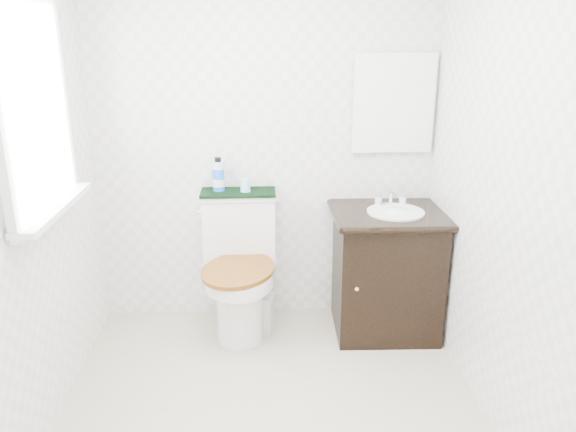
{
  "coord_description": "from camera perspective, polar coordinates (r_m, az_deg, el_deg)",
  "views": [
    {
      "loc": [
        -0.04,
        -2.38,
        1.89
      ],
      "look_at": [
        0.12,
        0.75,
        0.85
      ],
      "focal_mm": 35.0,
      "sensor_mm": 36.0,
      "label": 1
    }
  ],
  "objects": [
    {
      "name": "cup",
      "position": [
        3.58,
        -4.35,
        3.14
      ],
      "size": [
        0.07,
        0.07,
        0.08
      ],
      "primitive_type": "cone",
      "color": "#8FC7EB",
      "rests_on": "towel"
    },
    {
      "name": "soap_bar",
      "position": [
        3.64,
        9.58,
        1.14
      ],
      "size": [
        0.07,
        0.04,
        0.02
      ],
      "primitive_type": "ellipsoid",
      "color": "#186975",
      "rests_on": "vanity"
    },
    {
      "name": "toilet",
      "position": [
        3.66,
        -4.93,
        -5.93
      ],
      "size": [
        0.55,
        0.71,
        0.9
      ],
      "color": "white",
      "rests_on": "floor"
    },
    {
      "name": "window",
      "position": [
        2.84,
        -24.57,
        9.86
      ],
      "size": [
        0.02,
        0.7,
        0.9
      ],
      "primitive_type": "cube",
      "color": "white",
      "rests_on": "wall_left"
    },
    {
      "name": "vanity",
      "position": [
        3.68,
        9.98,
        -5.3
      ],
      "size": [
        0.69,
        0.6,
        0.92
      ],
      "color": "black",
      "rests_on": "floor"
    },
    {
      "name": "wall_right",
      "position": [
        2.73,
        21.88,
        2.36
      ],
      "size": [
        0.0,
        2.4,
        2.4
      ],
      "primitive_type": "plane",
      "rotation": [
        1.57,
        0.0,
        -1.57
      ],
      "color": "white",
      "rests_on": "ground"
    },
    {
      "name": "wall_left",
      "position": [
        2.69,
        -26.03,
        1.61
      ],
      "size": [
        0.0,
        2.4,
        2.4
      ],
      "primitive_type": "plane",
      "rotation": [
        1.57,
        0.0,
        1.57
      ],
      "color": "white",
      "rests_on": "ground"
    },
    {
      "name": "mirror",
      "position": [
        3.68,
        10.67,
        11.15
      ],
      "size": [
        0.5,
        0.02,
        0.6
      ],
      "primitive_type": "cube",
      "color": "silver",
      "rests_on": "wall_back"
    },
    {
      "name": "trash_bin",
      "position": [
        3.73,
        -2.82,
        -9.77
      ],
      "size": [
        0.21,
        0.18,
        0.26
      ],
      "color": "silver",
      "rests_on": "floor"
    },
    {
      "name": "towel",
      "position": [
        3.61,
        -5.09,
        2.4
      ],
      "size": [
        0.48,
        0.22,
        0.02
      ],
      "primitive_type": "cube",
      "color": "black",
      "rests_on": "toilet"
    },
    {
      "name": "wall_front",
      "position": [
        1.36,
        -0.84,
        -11.89
      ],
      "size": [
        2.4,
        0.0,
        2.4
      ],
      "primitive_type": "plane",
      "rotation": [
        -1.57,
        0.0,
        0.0
      ],
      "color": "white",
      "rests_on": "ground"
    },
    {
      "name": "floor",
      "position": [
        3.04,
        -1.66,
        -20.14
      ],
      "size": [
        2.4,
        2.4,
        0.0
      ],
      "primitive_type": "plane",
      "color": "beige",
      "rests_on": "ground"
    },
    {
      "name": "wall_back",
      "position": [
        3.64,
        -2.32,
        7.4
      ],
      "size": [
        2.4,
        0.0,
        2.4
      ],
      "primitive_type": "plane",
      "rotation": [
        1.57,
        0.0,
        0.0
      ],
      "color": "white",
      "rests_on": "ground"
    },
    {
      "name": "mouthwash_bottle",
      "position": [
        3.61,
        -7.08,
        4.12
      ],
      "size": [
        0.08,
        0.08,
        0.22
      ],
      "color": "blue",
      "rests_on": "towel"
    }
  ]
}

